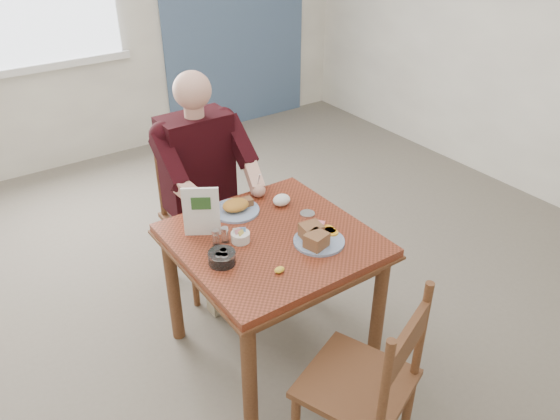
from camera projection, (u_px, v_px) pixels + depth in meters
floor at (273, 347)px, 3.06m from camera, size 6.00×6.00×0.00m
wall_back at (65, 2)px, 4.45m from camera, size 5.50×0.00×5.50m
lemon_wedge at (279, 270)px, 2.42m from camera, size 0.06×0.05×0.03m
napkin at (282, 200)px, 2.92m from camera, size 0.11×0.10×0.06m
metal_dish at (307, 214)px, 2.85m from camera, size 0.08×0.08×0.01m
table at (272, 255)px, 2.73m from camera, size 0.92×0.92×0.75m
chair_far at (200, 214)px, 3.37m from camera, size 0.42×0.42×0.95m
chair_near at (367, 386)px, 2.22m from camera, size 0.55×0.55×0.95m
diner at (203, 172)px, 3.14m from camera, size 0.53×0.56×1.39m
near_plate at (317, 237)px, 2.61m from camera, size 0.27×0.27×0.08m
far_plate at (237, 207)px, 2.86m from camera, size 0.28×0.28×0.07m
caddy at (240, 237)px, 2.63m from camera, size 0.11×0.11×0.07m
shakers at (220, 236)px, 2.60m from camera, size 0.09×0.05×0.08m
creamer at (222, 258)px, 2.47m from camera, size 0.14×0.14×0.06m
menu at (201, 212)px, 2.62m from camera, size 0.16×0.11×0.26m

